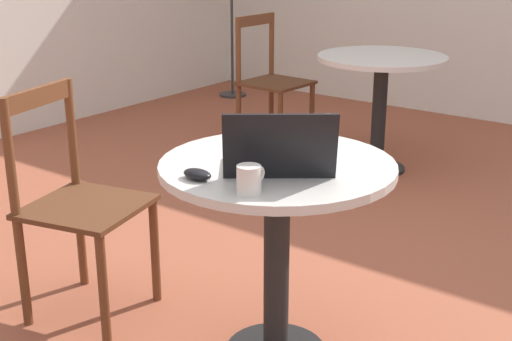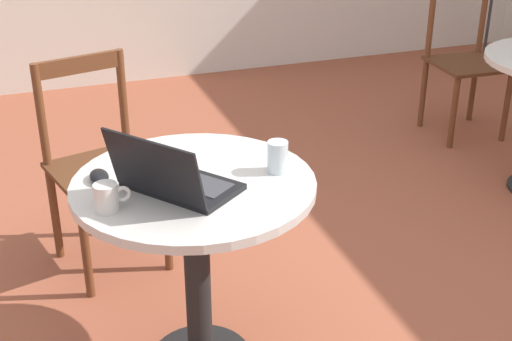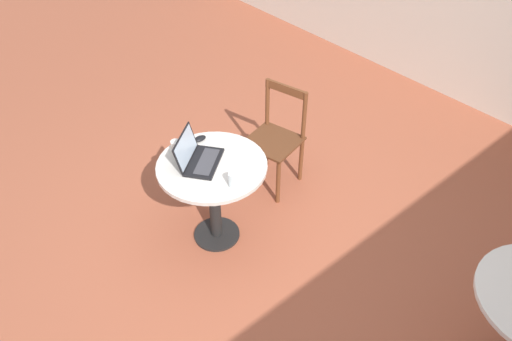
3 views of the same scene
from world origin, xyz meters
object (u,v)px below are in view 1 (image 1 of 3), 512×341
Objects in this scene: mouse at (197,174)px; chair_near_back at (77,205)px; cafe_table_mid at (381,81)px; mug at (250,180)px; drinking_glass at (329,130)px; laptop at (279,158)px; chair_mid_back at (271,82)px; cafe_table_near at (277,207)px.

chair_near_back is at bearing 83.28° from mouse.
cafe_table_mid is 0.87× the size of chair_near_back.
drinking_glass is (0.56, 0.08, 0.01)m from mug.
cafe_table_mid is 2.44m from mouse.
chair_near_back is 0.92m from laptop.
cafe_table_mid is 1.95m from drinking_glass.
chair_near_back is 2.44m from chair_mid_back.
mug is (-2.40, -1.66, 0.32)m from chair_mid_back.
laptop is at bearing 12.04° from mug.
cafe_table_near is 0.83m from chair_near_back.
cafe_table_near is at bearing -161.49° from cafe_table_mid.
cafe_table_near is at bearing 37.57° from laptop.
drinking_glass reaches higher than mouse.
chair_mid_back is at bearing 36.34° from laptop.
cafe_table_near and cafe_table_mid have the same top height.
mug is (-2.36, -0.80, 0.20)m from cafe_table_mid.
drinking_glass is (0.28, -0.02, 0.21)m from cafe_table_near.
cafe_table_near is 0.22m from laptop.
chair_near_back is 1.00× the size of chair_mid_back.
chair_mid_back is at bearing 31.21° from mouse.
chair_near_back is at bearing 98.20° from laptop.
cafe_table_near is at bearing -143.71° from chair_mid_back.
cafe_table_mid is 2.29m from laptop.
chair_near_back is 0.96m from mug.
chair_near_back is at bearing 104.05° from cafe_table_near.
chair_mid_back is at bearing 18.08° from chair_near_back.
chair_near_back is at bearing 177.44° from cafe_table_mid.
drinking_glass is at bearing -5.04° from cafe_table_near.
mouse is (-0.28, 0.10, 0.17)m from cafe_table_near.
mug is at bearing -172.01° from drinking_glass.
laptop is 0.26m from mouse.
drinking_glass reaches higher than mug.
mouse is (-2.36, -0.59, 0.17)m from cafe_table_mid.
laptop is 0.21m from mug.
cafe_table_mid is at bearing 18.68° from mug.
cafe_table_near is at bearing -19.78° from mouse.
cafe_table_mid is at bearing -92.48° from chair_mid_back.
mouse is at bearing 88.87° from mug.
mouse is 0.95× the size of drinking_glass.
cafe_table_mid is 0.87× the size of chair_mid_back.
mouse is 0.57m from drinking_glass.
laptop is (-0.08, -0.06, 0.20)m from cafe_table_near.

